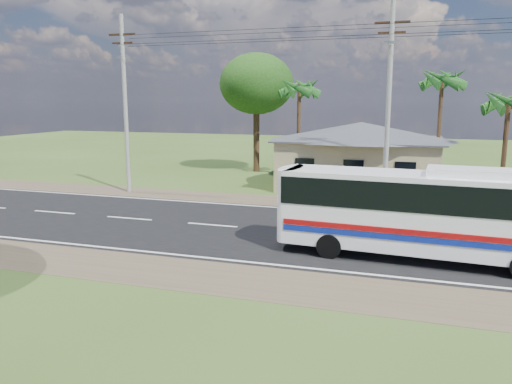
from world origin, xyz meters
TOP-DOWN VIEW (x-y plane):
  - ground at (0.00, 0.00)m, footprint 120.00×120.00m
  - road at (0.00, 0.00)m, footprint 120.00×16.00m
  - house at (1.00, 13.00)m, footprint 12.40×10.00m
  - utility_poles at (2.67, 6.49)m, footprint 32.80×2.22m
  - palm_near at (9.50, 11.00)m, footprint 2.80×2.80m
  - palm_mid at (6.00, 15.50)m, footprint 2.80×2.80m
  - palm_far at (-4.00, 16.00)m, footprint 2.80×2.80m
  - tree_behind_house at (-8.00, 18.00)m, footprint 6.00×6.00m
  - coach_bus at (5.39, -2.43)m, footprint 11.39×3.07m
  - motorcycle at (1.66, 5.98)m, footprint 1.97×0.87m

SIDE VIEW (x-z plane):
  - ground at x=0.00m, z-range 0.00..0.00m
  - road at x=0.00m, z-range -0.01..0.02m
  - motorcycle at x=1.66m, z-range 0.00..1.00m
  - coach_bus at x=5.39m, z-range 0.25..3.75m
  - house at x=1.00m, z-range 0.14..5.14m
  - palm_near at x=9.50m, z-range 2.36..9.06m
  - utility_poles at x=2.67m, z-range 0.27..11.27m
  - palm_far at x=-4.00m, z-range 2.83..10.53m
  - tree_behind_house at x=-8.00m, z-range 2.31..11.92m
  - palm_mid at x=6.00m, z-range 3.06..11.26m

